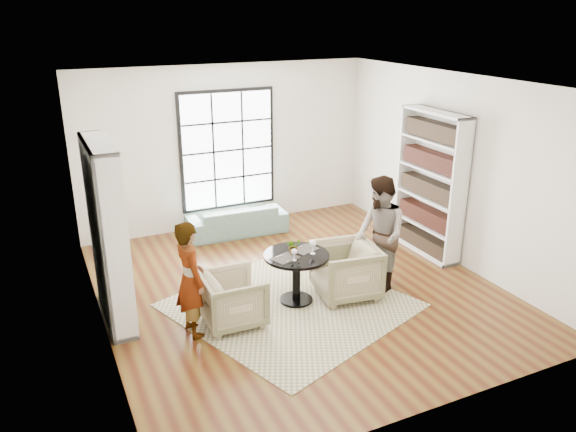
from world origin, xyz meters
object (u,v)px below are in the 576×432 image
person_left (190,279)px  wine_glass_right (313,244)px  person_right (380,235)px  flower_centerpiece (294,246)px  pedestal_table (296,267)px  armchair_left (233,299)px  wine_glass_left (294,252)px  sofa (237,220)px  armchair_right (346,271)px

person_left → wine_glass_right: 1.76m
person_left → wine_glass_right: size_ratio=7.36×
person_right → flower_centerpiece: (-1.29, 0.18, -0.01)m
pedestal_table → flower_centerpiece: bearing=121.7°
armchair_left → wine_glass_right: 1.32m
armchair_left → wine_glass_left: size_ratio=4.55×
sofa → flower_centerpiece: 2.82m
pedestal_table → armchair_right: bearing=-11.1°
armchair_right → person_left: 2.29m
pedestal_table → person_right: size_ratio=0.53×
armchair_left → armchair_right: armchair_right is taller
sofa → armchair_left: size_ratio=2.33×
wine_glass_right → flower_centerpiece: flower_centerpiece is taller
pedestal_table → flower_centerpiece: flower_centerpiece is taller
flower_centerpiece → wine_glass_left: bearing=-113.3°
sofa → person_right: (1.12, -2.93, 0.59)m
person_left → person_right: 2.81m
person_left → flower_centerpiece: size_ratio=6.83×
person_right → wine_glass_right: (-1.06, 0.06, 0.02)m
wine_glass_right → sofa: bearing=91.4°
person_right → wine_glass_right: size_ratio=8.25×
sofa → wine_glass_right: bearing=94.0°
sofa → person_right: 3.19m
person_right → wine_glass_left: bearing=-78.0°
wine_glass_left → flower_centerpiece: (0.09, 0.20, -0.01)m
armchair_left → wine_glass_left: wine_glass_left is taller
wine_glass_left → wine_glass_right: wine_glass_right is taller
armchair_left → person_right: size_ratio=0.46×
person_left → wine_glass_right: (1.76, 0.10, 0.12)m
person_right → wine_glass_right: bearing=-82.3°
person_left → flower_centerpiece: 1.54m
pedestal_table → person_right: (1.26, -0.14, 0.32)m
pedestal_table → person_right: 1.31m
sofa → armchair_left: (-1.14, -2.97, 0.09)m
armchair_right → person_right: 0.72m
armchair_left → person_left: 0.68m
pedestal_table → person_left: person_left is taller
pedestal_table → wine_glass_right: bearing=-21.0°
flower_centerpiece → pedestal_table: bearing=-58.3°
pedestal_table → flower_centerpiece: (-0.02, 0.04, 0.31)m
flower_centerpiece → person_right: bearing=-8.0°
armchair_left → person_right: 2.32m
armchair_left → person_right: person_right is taller
flower_centerpiece → armchair_left: bearing=-167.2°
wine_glass_left → wine_glass_right: 0.33m
armchair_right → flower_centerpiece: 0.88m
sofa → armchair_right: 2.99m
person_left → flower_centerpiece: bearing=-88.0°
pedestal_table → armchair_right: armchair_right is taller
pedestal_table → person_left: (-1.55, -0.18, 0.23)m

